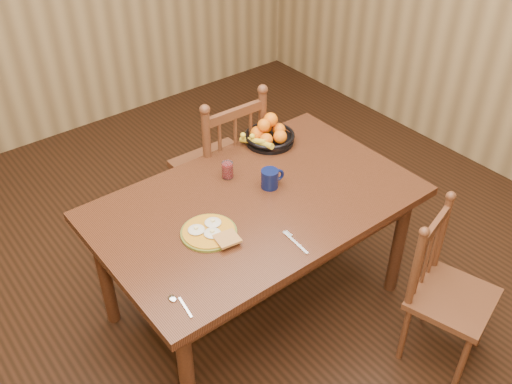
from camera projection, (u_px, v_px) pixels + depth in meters
room at (256, 92)px, 2.49m from camera, size 4.52×5.02×2.72m
dining_table at (256, 213)px, 2.90m from camera, size 1.60×1.00×0.75m
chair_far at (222, 167)px, 3.51m from camera, size 0.48×0.46×1.04m
chair_near at (447, 293)px, 2.80m from camera, size 0.48×0.46×0.86m
breakfast_plate at (210, 232)px, 2.63m from camera, size 0.26×0.29×0.04m
fork at (294, 241)px, 2.60m from camera, size 0.04×0.18×0.00m
spoon at (177, 301)px, 2.31m from camera, size 0.04×0.16×0.01m
coffee_mug at (270, 178)px, 2.91m from camera, size 0.13×0.09×0.10m
juice_glass at (228, 170)px, 2.98m from camera, size 0.06×0.06×0.09m
fruit_bowl at (269, 134)px, 3.25m from camera, size 0.32×0.29×0.17m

